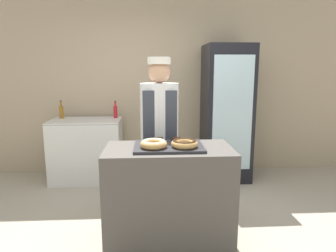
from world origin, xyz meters
The scene contains 13 objects.
ground_plane centered at (0.00, 0.00, 0.00)m, with size 14.00×14.00×0.00m, color #A89E89.
wall_back centered at (0.00, 2.13, 1.35)m, with size 8.00×0.06×2.70m.
display_counter centered at (0.00, 0.00, 0.46)m, with size 1.15×0.60×0.93m.
serving_tray centered at (0.00, 0.00, 0.94)m, with size 0.61×0.44×0.02m.
donut_light_glaze centered at (-0.13, -0.07, 0.99)m, with size 0.24×0.24×0.06m.
donut_chocolate_glaze centered at (0.13, -0.07, 0.99)m, with size 0.24×0.24×0.06m.
brownie_back_left centered at (-0.09, 0.15, 0.97)m, with size 0.09×0.09×0.03m.
brownie_back_right centered at (0.09, 0.15, 0.97)m, with size 0.09×0.09×0.03m.
baker_person centered at (-0.06, 0.57, 0.92)m, with size 0.41×0.41×1.75m.
beverage_fridge centered at (0.96, 1.73, 0.99)m, with size 0.67×0.69×1.97m.
chest_freezer centered at (-1.10, 1.73, 0.46)m, with size 1.00×0.63×0.91m.
bottle_red centered at (-0.69, 1.88, 1.01)m, with size 0.06×0.06×0.26m.
bottle_amber centered at (-1.48, 1.89, 1.01)m, with size 0.06×0.06×0.26m.
Camera 1 is at (-0.16, -2.59, 1.62)m, focal length 32.00 mm.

